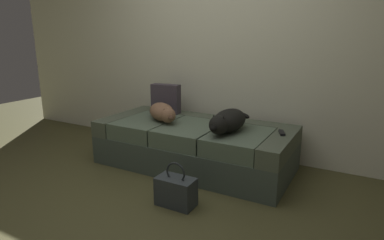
# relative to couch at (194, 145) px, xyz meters

# --- Properties ---
(ground_plane) EXTENTS (10.00, 10.00, 0.00)m
(ground_plane) POSITION_rel_couch_xyz_m (0.00, -1.14, -0.23)
(ground_plane) COLOR #474425
(back_wall) EXTENTS (6.40, 0.10, 2.80)m
(back_wall) POSITION_rel_couch_xyz_m (0.00, 0.61, 1.17)
(back_wall) COLOR beige
(back_wall) RESTS_ON ground
(couch) EXTENTS (2.02, 0.93, 0.47)m
(couch) POSITION_rel_couch_xyz_m (0.00, 0.00, 0.00)
(couch) COLOR #404C41
(couch) RESTS_ON ground
(dog_tan) EXTENTS (0.51, 0.44, 0.19)m
(dog_tan) POSITION_rel_couch_xyz_m (-0.35, -0.07, 0.33)
(dog_tan) COLOR brown
(dog_tan) RESTS_ON couch
(dog_dark) EXTENTS (0.30, 0.63, 0.21)m
(dog_dark) POSITION_rel_couch_xyz_m (0.42, -0.12, 0.34)
(dog_dark) COLOR black
(dog_dark) RESTS_ON couch
(tv_remote) EXTENTS (0.10, 0.16, 0.02)m
(tv_remote) POSITION_rel_couch_xyz_m (0.89, 0.07, 0.25)
(tv_remote) COLOR black
(tv_remote) RESTS_ON couch
(throw_pillow) EXTENTS (0.35, 0.16, 0.34)m
(throw_pillow) POSITION_rel_couch_xyz_m (-0.53, 0.27, 0.41)
(throw_pillow) COLOR #3E363F
(throw_pillow) RESTS_ON couch
(handbag) EXTENTS (0.32, 0.18, 0.38)m
(handbag) POSITION_rel_couch_xyz_m (0.27, -0.82, -0.11)
(handbag) COLOR #30373A
(handbag) RESTS_ON ground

